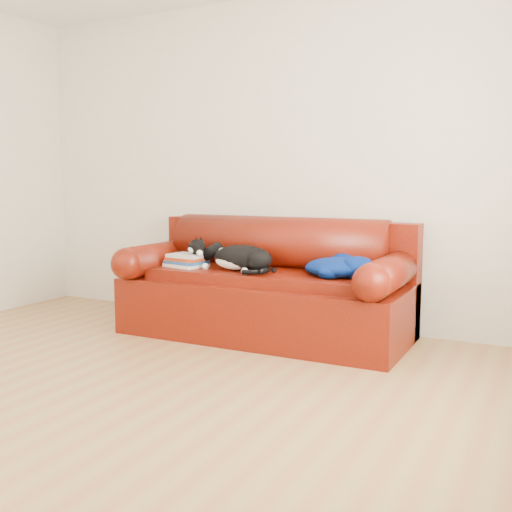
{
  "coord_description": "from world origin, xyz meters",
  "views": [
    {
      "loc": [
        2.15,
        -2.43,
        1.15
      ],
      "look_at": [
        0.23,
        1.35,
        0.62
      ],
      "focal_mm": 42.0,
      "sensor_mm": 36.0,
      "label": 1
    }
  ],
  "objects": [
    {
      "name": "book_stack",
      "position": [
        -0.37,
        1.37,
        0.55
      ],
      "size": [
        0.34,
        0.29,
        0.1
      ],
      "rotation": [
        0.0,
        0.0,
        -0.17
      ],
      "color": "white",
      "rests_on": "sofa_base"
    },
    {
      "name": "blanket",
      "position": [
        0.81,
        1.46,
        0.57
      ],
      "size": [
        0.57,
        0.47,
        0.16
      ],
      "rotation": [
        0.0,
        0.0,
        0.24
      ],
      "color": "#020F4C",
      "rests_on": "sofa_base"
    },
    {
      "name": "ground",
      "position": [
        0.0,
        0.0,
        0.0
      ],
      "size": [
        4.5,
        4.5,
        0.0
      ],
      "primitive_type": "plane",
      "color": "#9B663E",
      "rests_on": "ground"
    },
    {
      "name": "cat",
      "position": [
        0.1,
        1.37,
        0.59
      ],
      "size": [
        0.63,
        0.38,
        0.24
      ],
      "rotation": [
        0.0,
        0.0,
        -0.3
      ],
      "color": "black",
      "rests_on": "sofa_base"
    },
    {
      "name": "sofa_base",
      "position": [
        0.23,
        1.49,
        0.24
      ],
      "size": [
        2.1,
        0.9,
        0.5
      ],
      "color": "#430205",
      "rests_on": "ground"
    },
    {
      "name": "room_shell",
      "position": [
        0.12,
        0.02,
        1.67
      ],
      "size": [
        4.52,
        4.02,
        2.61
      ],
      "color": "beige",
      "rests_on": "ground"
    },
    {
      "name": "sofa_back",
      "position": [
        0.23,
        1.74,
        0.54
      ],
      "size": [
        2.1,
        1.01,
        0.88
      ],
      "color": "#430205",
      "rests_on": "ground"
    }
  ]
}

